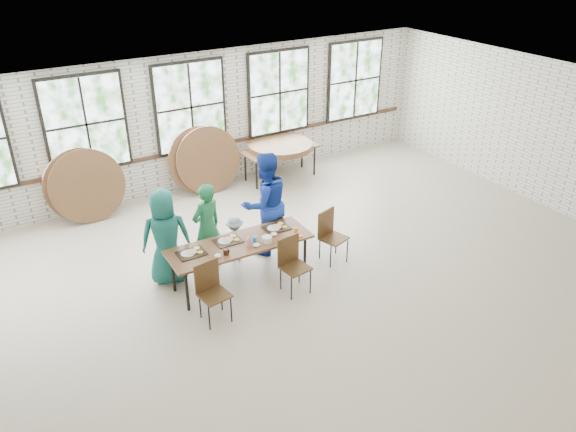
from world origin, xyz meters
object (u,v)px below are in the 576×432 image
dining_table (240,245)px  storage_table (280,151)px  chair_near_right (292,260)px  chair_near_left (211,287)px

dining_table → storage_table: 4.34m
chair_near_right → storage_table: chair_near_right is taller
chair_near_left → chair_near_right: bearing=-8.2°
chair_near_left → storage_table: (3.57, 4.01, 0.13)m
dining_table → storage_table: bearing=52.3°
chair_near_right → dining_table: bearing=126.4°
chair_near_right → storage_table: bearing=54.7°
dining_table → storage_table: size_ratio=1.31×
chair_near_left → chair_near_right: same height
chair_near_left → storage_table: bearing=39.8°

